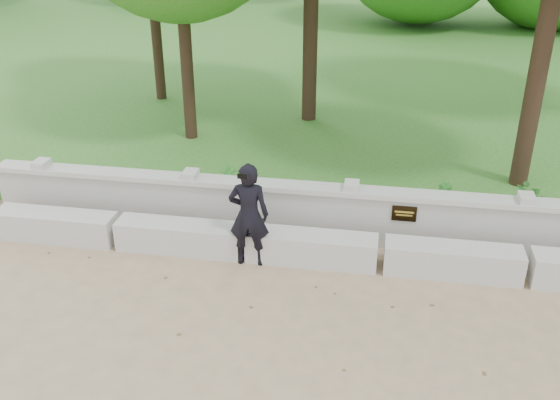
{
  "coord_description": "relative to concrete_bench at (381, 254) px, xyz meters",
  "views": [
    {
      "loc": [
        -0.12,
        -5.89,
        4.85
      ],
      "look_at": [
        -1.46,
        1.87,
        0.98
      ],
      "focal_mm": 40.0,
      "sensor_mm": 36.0,
      "label": 1
    }
  ],
  "objects": [
    {
      "name": "shrub_a",
      "position": [
        -2.57,
        1.4,
        0.32
      ],
      "size": [
        0.37,
        0.37,
        0.59
      ],
      "primitive_type": "imported",
      "rotation": [
        0.0,
        0.0,
        0.76
      ],
      "color": "#2E7527",
      "rests_on": "lawn"
    },
    {
      "name": "lawn",
      "position": [
        -0.0,
        12.1,
        -0.1
      ],
      "size": [
        40.0,
        22.0,
        0.25
      ],
      "primitive_type": "cube",
      "color": "#335D1C",
      "rests_on": "ground"
    },
    {
      "name": "man_main",
      "position": [
        -1.88,
        -0.18,
        0.56
      ],
      "size": [
        0.6,
        0.54,
        1.57
      ],
      "color": "black",
      "rests_on": "ground"
    },
    {
      "name": "concrete_bench",
      "position": [
        0.0,
        0.0,
        0.0
      ],
      "size": [
        11.9,
        0.45,
        0.45
      ],
      "color": "#BAB7B0",
      "rests_on": "ground"
    },
    {
      "name": "parapet_wall",
      "position": [
        0.0,
        0.7,
        0.24
      ],
      "size": [
        12.5,
        0.35,
        0.9
      ],
      "color": "#AFACA5",
      "rests_on": "ground"
    },
    {
      "name": "ground",
      "position": [
        -0.0,
        -1.9,
        -0.22
      ],
      "size": [
        80.0,
        80.0,
        0.0
      ],
      "primitive_type": "plane",
      "color": "tan",
      "rests_on": "ground"
    },
    {
      "name": "shrub_b",
      "position": [
        0.95,
        1.4,
        0.29
      ],
      "size": [
        0.37,
        0.37,
        0.52
      ],
      "primitive_type": "imported",
      "rotation": [
        0.0,
        0.0,
        2.37
      ],
      "color": "#2E7527",
      "rests_on": "lawn"
    },
    {
      "name": "shrub_c",
      "position": [
        2.28,
        1.4,
        0.32
      ],
      "size": [
        0.69,
        0.68,
        0.58
      ],
      "primitive_type": "imported",
      "rotation": [
        0.0,
        0.0,
        3.82
      ],
      "color": "#2E7527",
      "rests_on": "lawn"
    }
  ]
}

